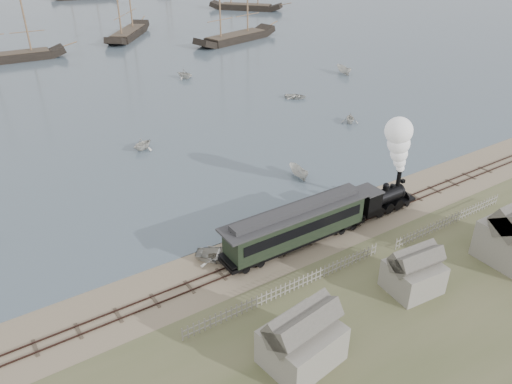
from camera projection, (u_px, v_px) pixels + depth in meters
ground at (301, 228)px, 48.34m from camera, size 600.00×600.00×0.00m
harbor_water at (1, 0)px, 172.55m from camera, size 600.00×336.00×0.06m
rail_track at (314, 237)px, 46.86m from camera, size 120.00×1.80×0.16m
picket_fence_west at (290, 293)px, 40.14m from camera, size 19.00×0.10×1.20m
picket_fence_east at (449, 225)px, 48.80m from camera, size 15.00×0.10×1.20m
shed_left at (301, 360)px, 34.10m from camera, size 5.00×4.00×4.10m
shed_mid at (411, 289)px, 40.53m from camera, size 4.00×3.50×3.60m
locomotive at (395, 171)px, 49.49m from camera, size 7.54×2.82×9.41m
passenger_coach at (296, 224)px, 44.73m from camera, size 14.90×2.87×3.62m
beached_dinghy at (221, 255)px, 43.78m from camera, size 5.27×5.44×0.92m
rowboat_1 at (142, 144)px, 63.77m from camera, size 3.66×3.88×1.62m
rowboat_2 at (298, 172)px, 57.17m from camera, size 3.31×1.39×1.26m
rowboat_3 at (295, 96)px, 81.58m from camera, size 4.31×4.34×0.74m
rowboat_4 at (350, 118)px, 71.88m from camera, size 3.69×3.64×1.47m
rowboat_5 at (344, 70)px, 93.68m from camera, size 4.03×1.84×1.51m
rowboat_7 at (185, 74)px, 91.03m from camera, size 4.35×4.13×1.80m
schooner_2 at (3, 10)px, 97.39m from camera, size 20.16×6.02×20.00m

